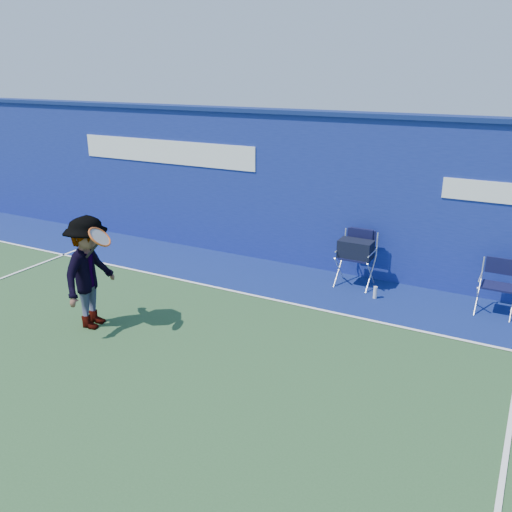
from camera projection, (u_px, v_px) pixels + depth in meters
The scene contains 8 objects.
ground at pixel (125, 380), 7.04m from camera, with size 80.00×80.00×0.00m, color #284B28.
stadium_wall at pixel (293, 188), 10.86m from camera, with size 24.00×0.50×3.08m.
out_of_bounds_strip at pixel (268, 278), 10.45m from camera, with size 24.00×1.80×0.01m, color navy.
court_lines at pixel (154, 358), 7.54m from camera, with size 24.00×12.00×0.01m.
directors_chair_left at pixel (355, 263), 9.96m from camera, with size 0.61×0.57×1.03m.
directors_chair_right at pixel (495, 298), 8.86m from camera, with size 0.54×0.48×0.90m.
water_bottle at pixel (375, 293), 9.49m from camera, with size 0.07×0.07×0.22m, color silver.
tennis_player at pixel (90, 273), 8.25m from camera, with size 1.03×1.26×1.77m.
Camera 1 is at (4.39, -4.59, 3.85)m, focal length 38.00 mm.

